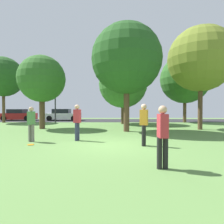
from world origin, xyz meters
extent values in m
plane|color=#5B8442|center=(0.00, 0.00, 0.00)|extent=(44.00, 44.00, 0.00)
cube|color=#28282B|center=(0.00, 16.00, 0.00)|extent=(44.00, 6.40, 0.01)
cylinder|color=brown|center=(-5.43, 6.32, 1.29)|extent=(0.42, 0.42, 2.58)
sphere|color=#2D6023|center=(-5.43, 6.32, 3.84)|extent=(3.58, 3.58, 3.58)
cylinder|color=brown|center=(6.52, 5.92, 1.68)|extent=(0.33, 0.33, 3.37)
sphere|color=olive|center=(6.52, 5.92, 5.22)|extent=(4.79, 4.79, 4.79)
cylinder|color=brown|center=(0.97, 4.72, 1.60)|extent=(0.39, 0.39, 3.19)
sphere|color=#23511E|center=(0.97, 4.72, 4.94)|extent=(4.78, 4.78, 4.78)
cylinder|color=brown|center=(-11.94, 12.33, 1.66)|extent=(0.31, 0.31, 3.32)
sphere|color=#23511E|center=(-11.94, 12.33, 5.00)|extent=(4.30, 4.30, 4.30)
cylinder|color=brown|center=(7.93, 12.80, 1.66)|extent=(0.35, 0.35, 3.31)
sphere|color=#2D6023|center=(7.93, 12.80, 4.80)|extent=(5.38, 5.38, 5.38)
cylinder|color=brown|center=(1.01, 10.77, 1.11)|extent=(0.38, 0.38, 2.22)
sphere|color=#38702D|center=(1.01, 10.77, 4.03)|extent=(4.84, 4.84, 4.84)
cylinder|color=black|center=(1.35, -0.27, 0.44)|extent=(0.14, 0.14, 0.88)
cylinder|color=black|center=(1.41, -0.12, 0.44)|extent=(0.14, 0.14, 0.88)
cube|color=orange|center=(1.38, -0.19, 1.21)|extent=(0.38, 0.32, 0.66)
sphere|color=tan|center=(1.38, -0.19, 1.66)|extent=(0.24, 0.24, 0.24)
cylinder|color=#2D334C|center=(-1.67, 1.13, 0.44)|extent=(0.14, 0.14, 0.88)
cylinder|color=#2D334C|center=(-1.73, 0.98, 0.44)|extent=(0.14, 0.14, 0.88)
cube|color=#B72D38|center=(-1.70, 1.06, 1.21)|extent=(0.38, 0.32, 0.66)
sphere|color=tan|center=(-1.70, 1.06, 1.65)|extent=(0.24, 0.24, 0.24)
cylinder|color=black|center=(1.32, -3.23, 0.41)|extent=(0.14, 0.14, 0.83)
cylinder|color=black|center=(1.48, -3.22, 0.41)|extent=(0.14, 0.14, 0.83)
cube|color=#B72D38|center=(1.40, -3.22, 1.14)|extent=(0.24, 0.34, 0.62)
sphere|color=tan|center=(1.40, -3.22, 1.56)|extent=(0.22, 0.22, 0.22)
cylinder|color=slate|center=(-3.89, 0.74, 0.41)|extent=(0.14, 0.14, 0.82)
cylinder|color=slate|center=(-3.74, 0.70, 0.41)|extent=(0.14, 0.14, 0.82)
cube|color=#51894C|center=(-3.82, 0.72, 1.13)|extent=(0.29, 0.36, 0.62)
sphere|color=tan|center=(-3.82, 0.72, 1.55)|extent=(0.22, 0.22, 0.22)
cylinder|color=orange|center=(-3.51, -0.06, 0.01)|extent=(0.27, 0.27, 0.03)
cube|color=#B21E1E|center=(-12.14, 16.03, 0.54)|extent=(4.14, 1.86, 0.78)
cube|color=black|center=(-12.35, 16.03, 1.18)|extent=(1.99, 1.64, 0.52)
cylinder|color=black|center=(-10.69, 16.96, 0.32)|extent=(0.64, 0.22, 0.64)
cylinder|color=black|center=(-10.69, 15.10, 0.32)|extent=(0.64, 0.22, 0.64)
cylinder|color=black|center=(-13.59, 16.96, 0.32)|extent=(0.64, 0.22, 0.64)
cylinder|color=black|center=(-13.59, 15.10, 0.32)|extent=(0.64, 0.22, 0.64)
cube|color=white|center=(-6.36, 15.91, 0.54)|extent=(4.30, 1.86, 0.78)
cube|color=black|center=(-6.57, 15.91, 1.20)|extent=(2.07, 1.64, 0.54)
cylinder|color=black|center=(-4.85, 16.84, 0.32)|extent=(0.64, 0.22, 0.64)
cylinder|color=black|center=(-4.85, 14.98, 0.32)|extent=(0.64, 0.22, 0.64)
cylinder|color=black|center=(-7.86, 16.84, 0.32)|extent=(0.64, 0.22, 0.64)
cylinder|color=black|center=(-7.86, 14.98, 0.32)|extent=(0.64, 0.22, 0.64)
cylinder|color=#2D2D33|center=(-6.24, 12.20, 2.25)|extent=(0.14, 0.14, 4.50)
camera|label=1|loc=(0.11, -8.21, 1.61)|focal=30.39mm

